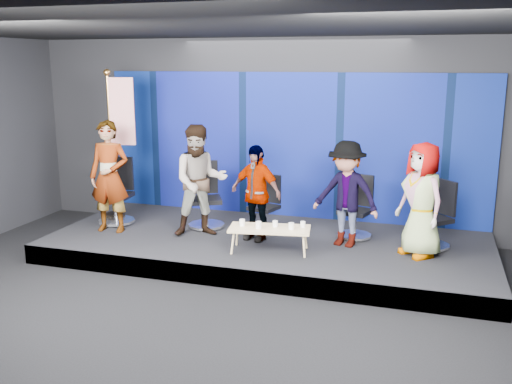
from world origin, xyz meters
TOP-DOWN VIEW (x-y plane):
  - ground at (0.00, 0.00)m, footprint 10.00×10.00m
  - room_walls at (0.00, 0.00)m, footprint 10.02×8.02m
  - riser at (0.00, 2.50)m, footprint 7.00×3.00m
  - backdrop at (0.00, 3.95)m, footprint 7.00×0.08m
  - chair_a at (-2.78, 2.58)m, footprint 0.71×0.71m
  - panelist_a at (-2.61, 2.11)m, footprint 0.72×0.51m
  - chair_b at (-1.20, 2.81)m, footprint 0.85×0.85m
  - panelist_b at (-1.08, 2.32)m, footprint 1.10×1.01m
  - chair_c at (-0.15, 2.88)m, footprint 0.66×0.66m
  - panelist_c at (-0.17, 2.39)m, footprint 0.96×0.60m
  - chair_d at (1.35, 2.99)m, footprint 0.70×0.70m
  - panelist_d at (1.25, 2.49)m, footprint 1.18×0.87m
  - chair_e at (2.56, 2.81)m, footprint 0.82×0.82m
  - panelist_e at (2.35, 2.35)m, footprint 0.95×0.96m
  - coffee_table at (0.22, 1.86)m, footprint 1.27×0.70m
  - mug_a at (-0.21, 1.84)m, footprint 0.08×0.08m
  - mug_b at (0.07, 1.78)m, footprint 0.09×0.09m
  - mug_c at (0.28, 1.94)m, footprint 0.08×0.08m
  - mug_d at (0.54, 1.88)m, footprint 0.08×0.08m
  - mug_e at (0.68, 2.03)m, footprint 0.08×0.08m
  - flag_stand at (-2.81, 2.78)m, footprint 0.60×0.35m

SIDE VIEW (x-z plane):
  - ground at x=0.00m, z-range 0.00..0.00m
  - riser at x=0.00m, z-range 0.00..0.30m
  - chair_c at x=-0.15m, z-range 0.14..1.08m
  - chair_d at x=1.35m, z-range 0.13..1.13m
  - coffee_table at x=0.22m, z-range 0.45..0.82m
  - chair_e at x=2.56m, z-range 0.12..1.16m
  - chair_b at x=-1.20m, z-range 0.11..1.23m
  - chair_a at x=-2.78m, z-range 0.10..1.25m
  - mug_e at x=0.68m, z-range 0.67..0.76m
  - mug_c at x=0.28m, z-range 0.67..0.76m
  - mug_d at x=0.54m, z-range 0.67..0.77m
  - mug_a at x=-0.21m, z-range 0.67..0.77m
  - mug_b at x=0.07m, z-range 0.67..0.77m
  - panelist_c at x=-0.17m, z-range 0.30..1.82m
  - panelist_d at x=1.25m, z-range 0.30..1.93m
  - panelist_e at x=2.35m, z-range 0.30..1.98m
  - panelist_b at x=-1.08m, z-range 0.30..2.11m
  - panelist_a at x=-2.61m, z-range 0.30..2.16m
  - backdrop at x=0.00m, z-range 0.30..2.90m
  - flag_stand at x=-2.81m, z-range 0.38..3.04m
  - room_walls at x=0.00m, z-range 0.67..4.18m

